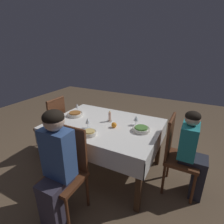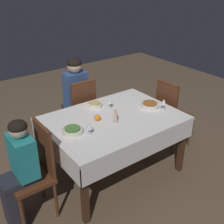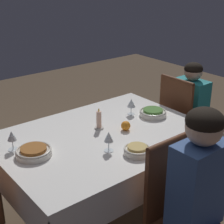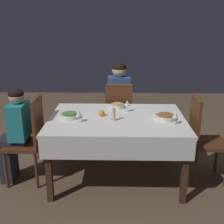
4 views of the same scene
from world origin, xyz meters
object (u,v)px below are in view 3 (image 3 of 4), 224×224
Objects in this scene: wine_glass_east at (131,104)px; orange_fruit at (126,126)px; person_adult_denim at (204,204)px; wine_glass_south at (109,138)px; dining_table at (103,144)px; chair_south at (179,213)px; chair_east at (182,123)px; bowl_east at (153,113)px; bowl_west at (34,152)px; wine_glass_west at (12,137)px; bowl_south at (137,150)px; candle_centerpiece at (99,121)px; person_child_teal at (194,112)px.

wine_glass_east is 0.30m from orange_fruit.
person_adult_denim is 8.87× the size of wine_glass_south.
dining_table is 1.52× the size of chair_south.
wine_glass_east is at bearing 40.77° from orange_fruit.
chair_east reaches higher than bowl_east.
wine_glass_east is at bearing 68.21° from person_adult_denim.
person_adult_denim is at bearing -90.00° from chair_south.
chair_south is (-0.02, -0.75, -0.13)m from dining_table.
wine_glass_west reaches higher than bowl_west.
wine_glass_east is (0.42, 0.90, 0.30)m from chair_south.
chair_south is 0.96m from bowl_west.
orange_fruit is (0.19, 0.70, 0.24)m from chair_south.
chair_south is at bearing -124.99° from bowl_east.
bowl_south is (0.02, 0.39, 0.24)m from chair_south.
candle_centerpiece reaches higher than bowl_south.
person_child_teal is 15.53× the size of orange_fruit.
person_adult_denim is 7.59× the size of candle_centerpiece.
person_adult_denim is 0.88m from orange_fruit.
wine_glass_west is at bearing 86.25° from person_child_teal.
bowl_west is at bearing 148.26° from wine_glass_south.
chair_south is 7.27× the size of wine_glass_west.
wine_glass_east is 0.37m from candle_centerpiece.
wine_glass_south reaches higher than bowl_south.
chair_east is at bearing 24.26° from bowl_south.
chair_east is at bearing -7.31° from wine_glass_east.
chair_south is 0.89m from candle_centerpiece.
wine_glass_east is at bearing 64.96° from chair_south.
dining_table is 0.76m from chair_south.
bowl_west is 1.43× the size of candle_centerpiece.
dining_table is 1.12m from person_child_teal.
wine_glass_south is (-0.11, 0.14, 0.07)m from bowl_south.
wine_glass_south reaches higher than bowl_west.
person_adult_denim is at bearing -91.40° from dining_table.
dining_table is 0.97m from chair_east.
person_adult_denim reaches higher than person_child_teal.
chair_south is 7.42× the size of wine_glass_east.
person_adult_denim is at bearing 134.91° from chair_east.
chair_east is 1.15m from wine_glass_south.
bowl_west is (-0.52, 0.39, -0.00)m from bowl_south.
candle_centerpiece is at bearing 63.79° from wine_glass_south.
candle_centerpiece is (0.63, -0.09, -0.03)m from wine_glass_west.
person_adult_denim reaches higher than bowl_west.
dining_table is at bearing -110.03° from candle_centerpiece.
person_child_teal reaches higher than bowl_west.
bowl_west is at bearing 176.03° from dining_table.
chair_south is at bearing 125.87° from person_child_teal.
person_child_teal is at bearing 35.87° from chair_south.
candle_centerpiece is (0.03, 0.09, 0.14)m from dining_table.
orange_fruit is (-0.34, -0.06, 0.01)m from bowl_east.
person_child_teal is 4.71× the size of bowl_west.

